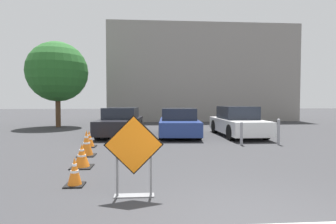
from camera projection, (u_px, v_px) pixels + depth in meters
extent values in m
plane|color=#333335|center=(179.00, 135.00, 13.25)|extent=(96.00, 96.00, 0.00)
cube|color=black|center=(134.00, 145.00, 4.66)|extent=(1.07, 0.02, 1.07)
cube|color=orange|center=(134.00, 145.00, 4.65)|extent=(1.01, 0.02, 1.01)
cube|color=slate|center=(134.00, 196.00, 4.74)|extent=(0.72, 0.20, 0.02)
cube|color=slate|center=(117.00, 171.00, 4.70)|extent=(0.04, 0.04, 0.95)
cube|color=slate|center=(151.00, 170.00, 4.75)|extent=(0.04, 0.04, 0.95)
cube|color=black|center=(75.00, 185.00, 5.34)|extent=(0.38, 0.38, 0.03)
cone|color=orange|center=(75.00, 171.00, 5.32)|extent=(0.28, 0.28, 0.55)
cylinder|color=white|center=(74.00, 165.00, 5.32)|extent=(0.09, 0.09, 0.05)
cylinder|color=white|center=(75.00, 171.00, 5.32)|extent=(0.16, 0.16, 0.05)
cube|color=black|center=(82.00, 167.00, 6.81)|extent=(0.54, 0.54, 0.03)
cone|color=orange|center=(82.00, 155.00, 6.80)|extent=(0.40, 0.40, 0.58)
cylinder|color=white|center=(82.00, 150.00, 6.79)|extent=(0.12, 0.12, 0.05)
cylinder|color=white|center=(82.00, 156.00, 6.80)|extent=(0.22, 0.22, 0.05)
cube|color=black|center=(87.00, 155.00, 8.26)|extent=(0.53, 0.53, 0.03)
cone|color=orange|center=(87.00, 143.00, 8.25)|extent=(0.39, 0.39, 0.78)
cylinder|color=white|center=(86.00, 137.00, 8.24)|extent=(0.12, 0.12, 0.07)
cylinder|color=white|center=(87.00, 143.00, 8.25)|extent=(0.22, 0.22, 0.07)
cube|color=black|center=(89.00, 147.00, 9.88)|extent=(0.51, 0.51, 0.03)
cone|color=orange|center=(89.00, 138.00, 9.87)|extent=(0.38, 0.38, 0.58)
cylinder|color=white|center=(89.00, 135.00, 9.86)|extent=(0.12, 0.12, 0.05)
cylinder|color=white|center=(89.00, 139.00, 9.87)|extent=(0.21, 0.21, 0.05)
cube|color=black|center=(121.00, 125.00, 13.25)|extent=(2.08, 4.60, 0.66)
cube|color=#1E232D|center=(121.00, 113.00, 13.34)|extent=(1.71, 2.16, 0.55)
cylinder|color=black|center=(134.00, 131.00, 11.87)|extent=(0.25, 0.72, 0.71)
cylinder|color=black|center=(97.00, 131.00, 11.87)|extent=(0.25, 0.72, 0.71)
cylinder|color=black|center=(140.00, 126.00, 14.66)|extent=(0.25, 0.72, 0.71)
cylinder|color=black|center=(110.00, 126.00, 14.65)|extent=(0.25, 0.72, 0.71)
cube|color=navy|center=(179.00, 126.00, 13.06)|extent=(2.15, 4.34, 0.64)
cube|color=#1E232D|center=(179.00, 114.00, 13.14)|extent=(1.77, 2.05, 0.56)
cylinder|color=black|center=(199.00, 132.00, 11.76)|extent=(0.24, 0.65, 0.64)
cylinder|color=black|center=(161.00, 133.00, 11.76)|extent=(0.24, 0.65, 0.64)
cylinder|color=black|center=(193.00, 127.00, 14.38)|extent=(0.24, 0.65, 0.64)
cylinder|color=black|center=(162.00, 127.00, 14.38)|extent=(0.24, 0.65, 0.64)
cube|color=white|center=(238.00, 126.00, 12.98)|extent=(1.84, 4.35, 0.65)
cube|color=#1E232D|center=(237.00, 113.00, 13.06)|extent=(1.59, 2.01, 0.62)
cylinder|color=black|center=(266.00, 132.00, 11.72)|extent=(0.21, 0.71, 0.70)
cylinder|color=black|center=(230.00, 132.00, 11.58)|extent=(0.21, 0.71, 0.70)
cylinder|color=black|center=(244.00, 126.00, 14.39)|extent=(0.21, 0.71, 0.70)
cylinder|color=black|center=(215.00, 126.00, 14.25)|extent=(0.21, 0.71, 0.70)
cylinder|color=gray|center=(241.00, 134.00, 10.27)|extent=(0.11, 0.11, 0.86)
sphere|color=gray|center=(242.00, 123.00, 10.25)|extent=(0.12, 0.12, 0.12)
cylinder|color=gray|center=(279.00, 132.00, 10.37)|extent=(0.11, 0.11, 0.98)
sphere|color=gray|center=(279.00, 120.00, 10.35)|extent=(0.12, 0.12, 0.12)
cube|color=gray|center=(200.00, 75.00, 24.39)|extent=(16.49, 5.00, 8.36)
cylinder|color=#513823|center=(58.00, 111.00, 17.53)|extent=(0.32, 0.32, 2.21)
sphere|color=#235B23|center=(57.00, 72.00, 17.42)|extent=(3.96, 3.96, 3.96)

